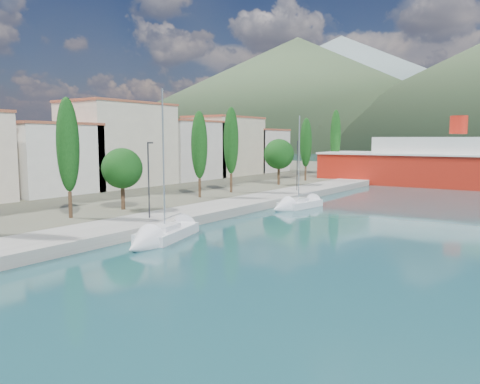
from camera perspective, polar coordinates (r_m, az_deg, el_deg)
The scene contains 8 objects.
ground at distance 133.43m, azimuth 27.07°, elevation 2.74°, with size 1400.00×1400.00×0.00m, color #1C494E.
quay at distance 47.17m, azimuth -0.63°, elevation -1.68°, with size 5.00×88.00×0.80m, color gray.
land_strip at distance 81.19m, azimuth -18.65°, elevation 1.38°, with size 70.00×148.00×0.70m, color #565644.
town_buildings at distance 70.05m, azimuth -10.85°, elevation 5.12°, with size 9.20×69.20×11.30m.
tree_row at distance 55.69m, azimuth -1.32°, elevation 5.28°, with size 4.20×62.64×11.41m.
lamp_posts at distance 38.91m, azimuth -9.47°, elevation 1.95°, with size 0.15×46.08×6.06m.
sailboat_near at distance 32.51m, azimuth -10.44°, elevation -5.69°, with size 4.53×8.35×11.50m.
sailboat_mid at distance 47.79m, azimuth 6.16°, elevation -1.74°, with size 3.19×7.27×10.34m.
Camera 1 is at (18.14, -12.00, 7.11)m, focal length 35.00 mm.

